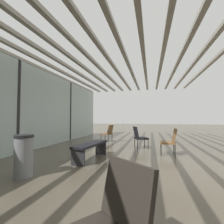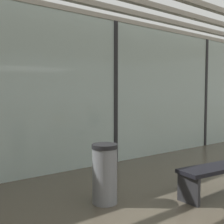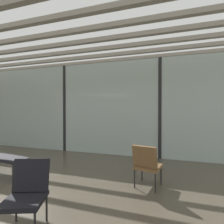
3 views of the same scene
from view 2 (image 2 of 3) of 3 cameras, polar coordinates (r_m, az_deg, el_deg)
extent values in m
cube|color=#A3B7B2|center=(6.41, 0.52, 3.99)|extent=(14.00, 0.08, 3.22)
cube|color=black|center=(6.41, 0.52, 3.99)|extent=(0.10, 0.12, 3.22)
cube|color=black|center=(8.99, 18.47, 3.72)|extent=(0.10, 0.12, 3.22)
cube|color=gray|center=(5.77, 8.37, 20.75)|extent=(13.72, 0.12, 0.10)
cube|color=gray|center=(6.18, 4.15, 19.59)|extent=(13.72, 0.12, 0.10)
cube|color=gray|center=(6.63, 0.53, 18.50)|extent=(13.72, 0.12, 0.10)
ellipsoid|color=silver|center=(12.71, -12.57, 4.63)|extent=(10.78, 3.61, 3.61)
sphere|color=black|center=(10.41, -19.14, 6.23)|extent=(0.28, 0.28, 0.28)
sphere|color=black|center=(10.73, -14.54, 6.23)|extent=(0.28, 0.28, 0.28)
sphere|color=black|center=(11.11, -10.23, 6.20)|extent=(0.28, 0.28, 0.28)
sphere|color=black|center=(11.54, -6.23, 6.14)|extent=(0.28, 0.28, 0.28)
sphere|color=black|center=(12.03, -2.53, 6.06)|extent=(0.28, 0.28, 0.28)
sphere|color=black|center=(12.57, 0.86, 5.96)|extent=(0.28, 0.28, 0.28)
cube|color=black|center=(4.72, 21.27, -10.50)|extent=(1.54, 0.58, 0.06)
cube|color=#262628|center=(4.30, 15.41, -15.04)|extent=(0.06, 0.36, 0.41)
cylinder|color=slate|center=(4.12, -1.49, -12.91)|extent=(0.36, 0.36, 0.80)
cylinder|color=black|center=(4.02, -1.50, -7.03)|extent=(0.38, 0.38, 0.06)
camera|label=1|loc=(0.83, -63.11, -25.54)|focal=24.64mm
camera|label=3|loc=(7.74, 58.15, 1.87)|focal=28.07mm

